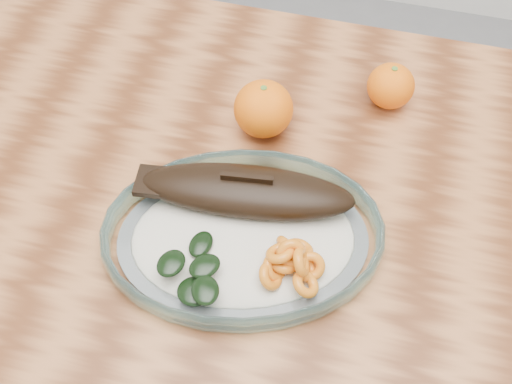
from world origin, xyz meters
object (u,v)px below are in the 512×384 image
at_px(dining_table, 246,267).
at_px(plated_meal, 243,232).
at_px(orange_right, 391,86).
at_px(orange_left, 263,109).

bearing_deg(dining_table, plated_meal, -78.81).
bearing_deg(dining_table, orange_right, 60.80).
height_order(dining_table, plated_meal, plated_meal).
xyz_separation_m(plated_meal, orange_right, (0.13, 0.27, 0.01)).
relative_size(dining_table, plated_meal, 1.69).
relative_size(dining_table, orange_right, 18.94).
xyz_separation_m(orange_left, orange_right, (0.15, 0.09, -0.01)).
relative_size(orange_left, orange_right, 1.21).
bearing_deg(plated_meal, dining_table, 85.07).
bearing_deg(dining_table, orange_left, 96.01).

